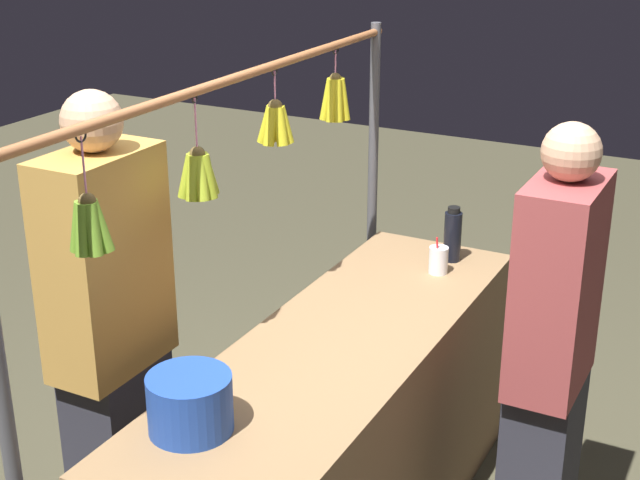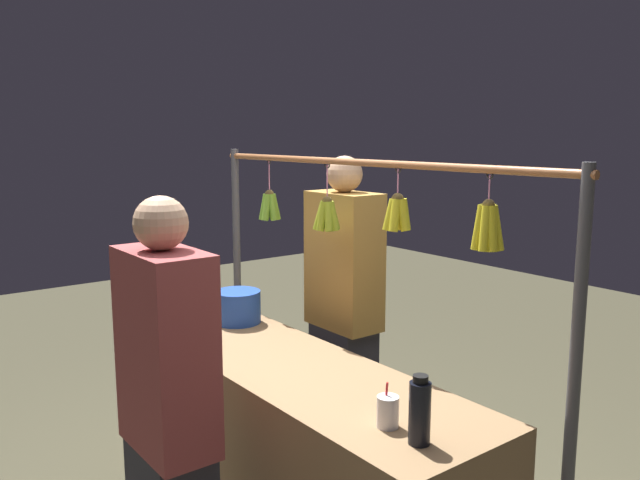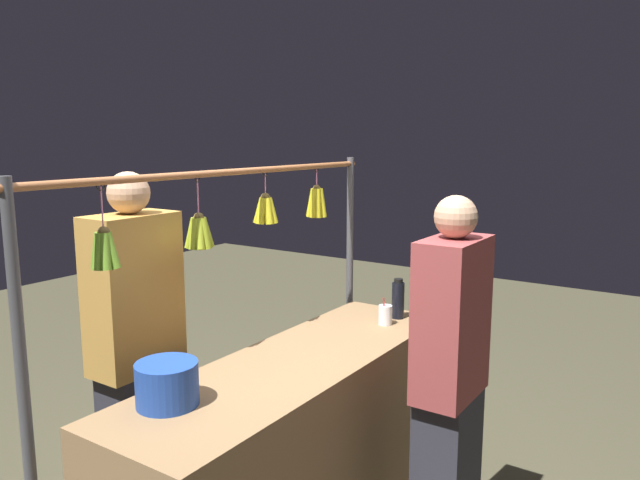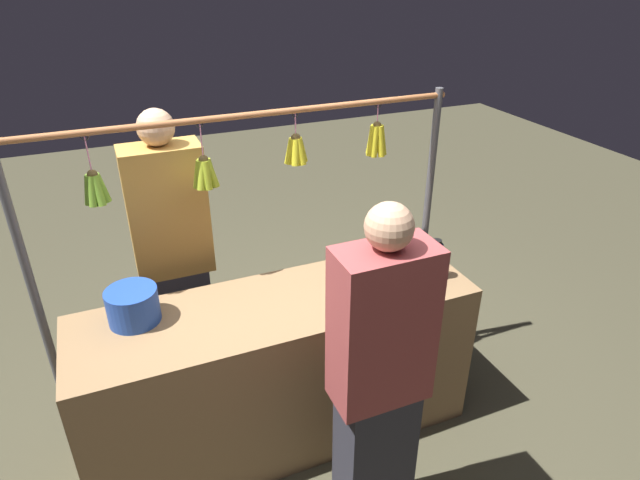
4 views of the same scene
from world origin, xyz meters
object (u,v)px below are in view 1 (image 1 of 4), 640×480
at_px(drink_cup, 438,260).
at_px(vendor_person, 113,355).
at_px(water_bottle, 453,235).
at_px(blue_bucket, 190,403).
at_px(customer_person, 549,374).

distance_m(drink_cup, vendor_person, 1.35).
height_order(water_bottle, vendor_person, vendor_person).
bearing_deg(drink_cup, blue_bucket, -9.09).
distance_m(vendor_person, customer_person, 1.46).
bearing_deg(blue_bucket, vendor_person, -118.06).
distance_m(drink_cup, customer_person, 0.78).
height_order(drink_cup, vendor_person, vendor_person).
xyz_separation_m(blue_bucket, vendor_person, (-0.27, -0.51, -0.10)).
height_order(blue_bucket, vendor_person, vendor_person).
bearing_deg(blue_bucket, drink_cup, 170.91).
bearing_deg(drink_cup, water_bottle, 179.06).
bearing_deg(customer_person, drink_cup, -130.34).
xyz_separation_m(blue_bucket, customer_person, (-0.90, 0.81, -0.15)).
distance_m(blue_bucket, customer_person, 1.22).
xyz_separation_m(drink_cup, customer_person, (0.50, 0.58, -0.12)).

